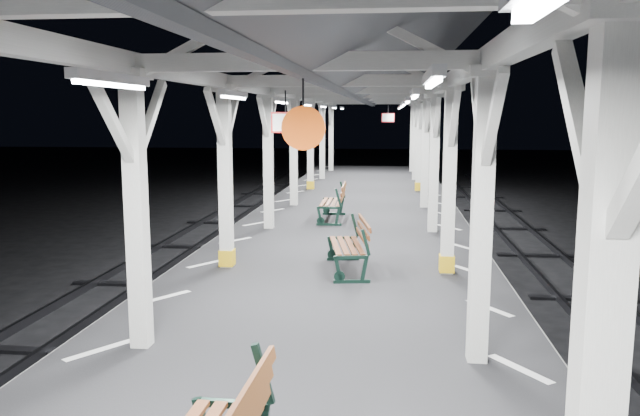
# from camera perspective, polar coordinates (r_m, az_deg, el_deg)

# --- Properties ---
(ground) EXTENTS (120.00, 120.00, 0.00)m
(ground) POSITION_cam_1_polar(r_m,az_deg,el_deg) (9.81, 0.24, -14.24)
(ground) COLOR black
(ground) RESTS_ON ground
(platform) EXTENTS (6.00, 50.00, 1.00)m
(platform) POSITION_cam_1_polar(r_m,az_deg,el_deg) (9.63, 0.24, -11.50)
(platform) COLOR black
(platform) RESTS_ON ground
(hazard_stripes_left) EXTENTS (1.00, 48.00, 0.01)m
(hazard_stripes_left) POSITION_cam_1_polar(r_m,az_deg,el_deg) (10.03, -13.95, -7.91)
(hazard_stripes_left) COLOR silver
(hazard_stripes_left) RESTS_ON platform
(hazard_stripes_right) EXTENTS (1.00, 48.00, 0.01)m
(hazard_stripes_right) POSITION_cam_1_polar(r_m,az_deg,el_deg) (9.53, 15.23, -8.83)
(hazard_stripes_right) COLOR silver
(hazard_stripes_right) RESTS_ON platform
(track_left) EXTENTS (2.20, 60.00, 0.16)m
(track_left) POSITION_cam_1_polar(r_m,az_deg,el_deg) (11.43, -26.09, -11.36)
(track_left) COLOR #2D2D33
(track_left) RESTS_ON ground
(canopy) EXTENTS (5.40, 49.00, 4.65)m
(canopy) POSITION_cam_1_polar(r_m,az_deg,el_deg) (9.06, 0.25, 13.39)
(canopy) COLOR silver
(canopy) RESTS_ON platform
(bench_mid) EXTENTS (0.92, 1.81, 0.93)m
(bench_mid) POSITION_cam_1_polar(r_m,az_deg,el_deg) (11.22, 3.00, -3.30)
(bench_mid) COLOR black
(bench_mid) RESTS_ON platform
(bench_far) EXTENTS (0.70, 1.79, 0.96)m
(bench_far) POSITION_cam_1_polar(r_m,az_deg,el_deg) (16.59, 1.43, 0.64)
(bench_far) COLOR black
(bench_far) RESTS_ON platform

